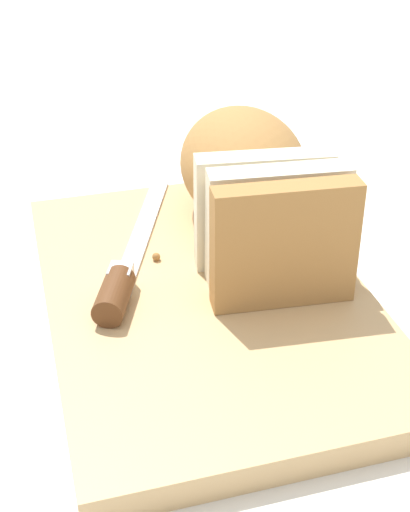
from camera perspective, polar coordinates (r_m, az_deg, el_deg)
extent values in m
plane|color=silver|center=(0.61, 0.00, -4.26)|extent=(3.00, 3.00, 0.00)
cube|color=tan|center=(0.60, 0.00, -3.37)|extent=(0.39, 0.27, 0.02)
ellipsoid|color=#A8753D|center=(0.68, 2.97, 7.21)|extent=(0.17, 0.13, 0.10)
cube|color=beige|center=(0.60, 4.59, 3.63)|extent=(0.04, 0.12, 0.10)
cube|color=beige|center=(0.58, 5.78, 2.32)|extent=(0.03, 0.11, 0.10)
cube|color=#A8753D|center=(0.55, 6.31, 0.82)|extent=(0.03, 0.11, 0.10)
cube|color=silver|center=(0.68, -4.75, 2.51)|extent=(0.21, 0.09, 0.00)
cylinder|color=#593319|center=(0.57, -7.19, -3.14)|extent=(0.06, 0.04, 0.02)
cube|color=silver|center=(0.59, -6.65, -1.79)|extent=(0.03, 0.02, 0.02)
sphere|color=#996633|center=(0.63, -3.88, -0.06)|extent=(0.01, 0.01, 0.01)
sphere|color=#996633|center=(0.59, 2.94, -2.17)|extent=(0.00, 0.00, 0.00)
sphere|color=#996633|center=(0.61, 4.95, -1.55)|extent=(0.00, 0.00, 0.00)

